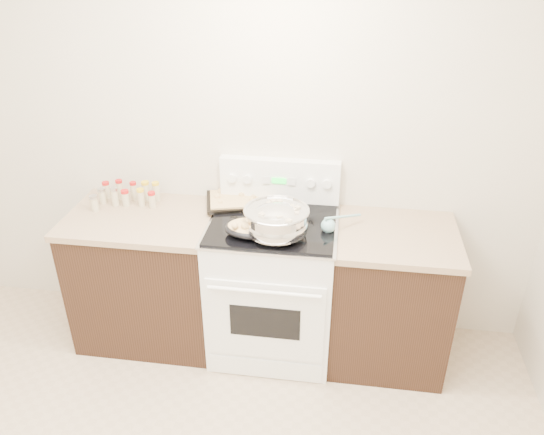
# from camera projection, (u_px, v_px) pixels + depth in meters

# --- Properties ---
(room_shell) EXTENTS (4.10, 3.60, 2.75)m
(room_shell) POSITION_uv_depth(u_px,v_px,m) (94.00, 221.00, 1.62)
(room_shell) COLOR beige
(room_shell) RESTS_ON ground
(counter_left) EXTENTS (0.93, 0.67, 0.92)m
(counter_left) POSITION_uv_depth(u_px,v_px,m) (150.00, 276.00, 3.52)
(counter_left) COLOR black
(counter_left) RESTS_ON ground
(counter_right) EXTENTS (0.73, 0.67, 0.92)m
(counter_right) POSITION_uv_depth(u_px,v_px,m) (389.00, 296.00, 3.32)
(counter_right) COLOR black
(counter_right) RESTS_ON ground
(kitchen_range) EXTENTS (0.78, 0.73, 1.22)m
(kitchen_range) POSITION_uv_depth(u_px,v_px,m) (273.00, 283.00, 3.39)
(kitchen_range) COLOR white
(kitchen_range) RESTS_ON ground
(mixing_bowl) EXTENTS (0.43, 0.43, 0.22)m
(mixing_bowl) POSITION_uv_depth(u_px,v_px,m) (276.00, 222.00, 2.99)
(mixing_bowl) COLOR silver
(mixing_bowl) RESTS_ON kitchen_range
(roasting_pan) EXTENTS (0.31, 0.22, 0.11)m
(roasting_pan) POSITION_uv_depth(u_px,v_px,m) (251.00, 227.00, 3.01)
(roasting_pan) COLOR black
(roasting_pan) RESTS_ON kitchen_range
(baking_sheet) EXTENTS (0.50, 0.41, 0.06)m
(baking_sheet) POSITION_uv_depth(u_px,v_px,m) (241.00, 199.00, 3.39)
(baking_sheet) COLOR black
(baking_sheet) RESTS_ON kitchen_range
(wooden_spoon) EXTENTS (0.15, 0.25, 0.04)m
(wooden_spoon) POSITION_uv_depth(u_px,v_px,m) (283.00, 225.00, 3.11)
(wooden_spoon) COLOR tan
(wooden_spoon) RESTS_ON kitchen_range
(blue_ladle) EXTENTS (0.23, 0.21, 0.11)m
(blue_ladle) POSITION_uv_depth(u_px,v_px,m) (330.00, 225.00, 3.07)
(blue_ladle) COLOR #7AAFB6
(blue_ladle) RESTS_ON kitchen_range
(spice_jars) EXTENTS (0.39, 0.24, 0.13)m
(spice_jars) POSITION_uv_depth(u_px,v_px,m) (127.00, 195.00, 3.41)
(spice_jars) COLOR #BFB28C
(spice_jars) RESTS_ON counter_left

